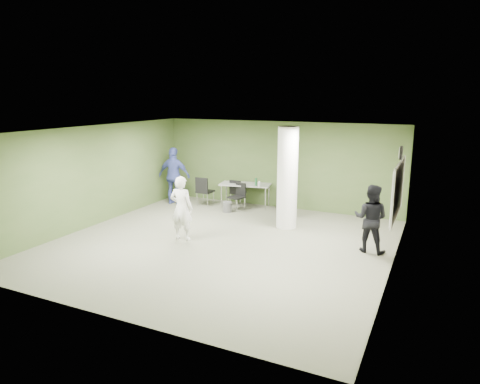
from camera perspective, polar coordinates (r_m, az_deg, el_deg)
The scene contains 17 objects.
floor at distance 10.73m, azimuth -2.49°, elevation -6.88°, with size 8.00×8.00×0.00m, color #535442.
ceiling at distance 10.13m, azimuth -2.64°, elevation 8.20°, with size 8.00×8.00×0.00m, color white.
wall_back at distance 13.94m, azimuth 5.13°, elevation 3.62°, with size 8.00×0.02×2.80m, color #3C5327.
wall_left at distance 12.68m, azimuth -18.78°, elevation 2.07°, with size 0.02×8.00×2.80m, color #3C5327.
wall_right_cream at distance 9.23m, azimuth 20.01°, elevation -1.84°, with size 0.02×8.00×2.80m, color beige.
column at distance 11.76m, azimuth 6.33°, elevation 1.88°, with size 0.56×0.56×2.80m, color silver.
whiteboard at distance 10.38m, azimuth 20.28°, elevation 0.27°, with size 0.05×2.30×1.30m.
wall_clock at distance 10.24m, azimuth 20.66°, elevation 4.91°, with size 0.06×0.32×0.32m.
folding_table at distance 14.00m, azimuth 0.77°, elevation 0.91°, with size 1.73×0.99×1.03m.
wastebasket at distance 13.49m, azimuth -1.71°, elevation -2.01°, with size 0.29×0.29×0.33m, color #4C4C4C.
chair_back_left at distance 14.17m, azimuth -4.85°, elevation 0.38°, with size 0.50×0.50×0.98m.
chair_back_right at distance 14.21m, azimuth -0.42°, elevation 0.19°, with size 0.45×0.45×0.87m.
chair_table_left at distance 13.68m, azimuth -0.23°, elevation -0.31°, with size 0.54×0.54×0.87m.
chair_table_right at distance 13.13m, azimuth 6.56°, elevation -1.03°, with size 0.52×0.52×0.85m.
woman_white at distance 10.88m, azimuth -7.81°, elevation -2.16°, with size 0.60×0.39×1.65m, color white.
man_black at distance 10.41m, azimuth 17.03°, elevation -3.40°, with size 0.78×0.61×1.61m, color black.
man_blue at distance 14.54m, azimuth -8.76°, elevation 2.14°, with size 1.13×0.47×1.92m, color #39458D.
Camera 1 is at (4.72, -8.93, 3.60)m, focal length 32.00 mm.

